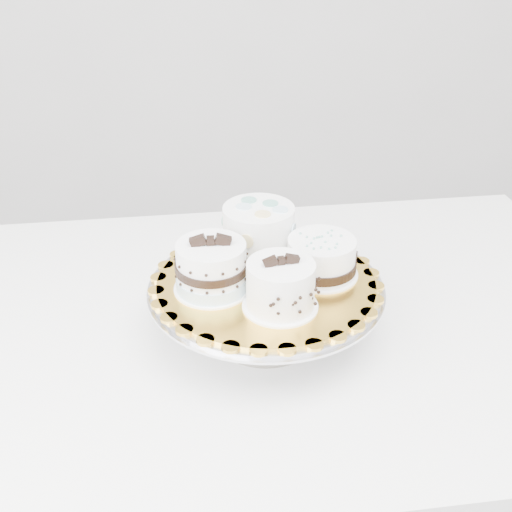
{
  "coord_description": "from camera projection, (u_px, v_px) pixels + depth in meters",
  "views": [
    {
      "loc": [
        -0.21,
        -0.56,
        1.35
      ],
      "look_at": [
        -0.09,
        0.23,
        0.89
      ],
      "focal_mm": 45.0,
      "sensor_mm": 36.0,
      "label": 1
    }
  ],
  "objects": [
    {
      "name": "table",
      "position": [
        276.0,
        356.0,
        1.07
      ],
      "size": [
        1.18,
        0.79,
        0.75
      ],
      "rotation": [
        0.0,
        0.0,
        -0.02
      ],
      "color": "white",
      "rests_on": "floor"
    },
    {
      "name": "cake_stand",
      "position": [
        266.0,
        300.0,
        0.95
      ],
      "size": [
        0.35,
        0.35,
        0.09
      ],
      "color": "gray",
      "rests_on": "table"
    },
    {
      "name": "cake_board",
      "position": [
        266.0,
        282.0,
        0.94
      ],
      "size": [
        0.38,
        0.38,
        0.0
      ],
      "primitive_type": "cylinder",
      "rotation": [
        0.0,
        0.0,
        -0.21
      ],
      "color": "yellow",
      "rests_on": "cake_stand"
    },
    {
      "name": "cake_swirl",
      "position": [
        281.0,
        287.0,
        0.86
      ],
      "size": [
        0.1,
        0.1,
        0.08
      ],
      "rotation": [
        0.0,
        0.0,
        0.1
      ],
      "color": "white",
      "rests_on": "cake_board"
    },
    {
      "name": "cake_banded",
      "position": [
        212.0,
        269.0,
        0.9
      ],
      "size": [
        0.11,
        0.11,
        0.09
      ],
      "rotation": [
        0.0,
        0.0,
        -0.08
      ],
      "color": "white",
      "rests_on": "cake_board"
    },
    {
      "name": "cake_dots",
      "position": [
        259.0,
        231.0,
        0.98
      ],
      "size": [
        0.14,
        0.14,
        0.08
      ],
      "rotation": [
        0.0,
        0.0,
        0.37
      ],
      "color": "white",
      "rests_on": "cake_board"
    },
    {
      "name": "cake_ribbon",
      "position": [
        322.0,
        258.0,
        0.94
      ],
      "size": [
        0.13,
        0.13,
        0.06
      ],
      "rotation": [
        0.0,
        0.0,
        -0.4
      ],
      "color": "white",
      "rests_on": "cake_board"
    }
  ]
}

